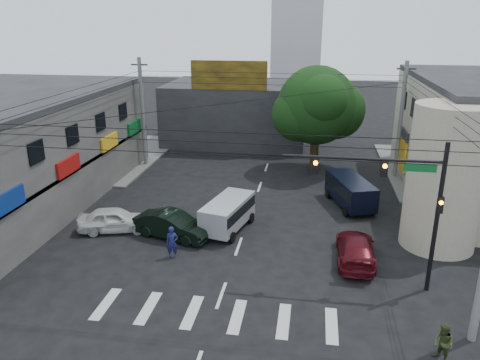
% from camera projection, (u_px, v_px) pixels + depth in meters
% --- Properties ---
extents(ground, '(160.00, 160.00, 0.00)m').
position_uv_depth(ground, '(232.00, 264.00, 24.47)').
color(ground, black).
rests_on(ground, ground).
extents(sidewalk_far_left, '(16.00, 16.00, 0.15)m').
position_uv_depth(sidewalk_far_left, '(77.00, 154.00, 43.94)').
color(sidewalk_far_left, '#514F4C').
rests_on(sidewalk_far_left, ground).
extents(corner_column, '(4.00, 4.00, 8.00)m').
position_uv_depth(corner_column, '(445.00, 178.00, 25.26)').
color(corner_column, gray).
rests_on(corner_column, ground).
extents(building_far, '(14.00, 10.00, 6.00)m').
position_uv_depth(building_far, '(238.00, 112.00, 48.36)').
color(building_far, '#232326').
rests_on(building_far, ground).
extents(billboard, '(7.00, 0.30, 2.60)m').
position_uv_depth(billboard, '(229.00, 75.00, 42.39)').
color(billboard, olive).
rests_on(billboard, building_far).
extents(street_tree, '(6.40, 6.40, 8.70)m').
position_uv_depth(street_tree, '(317.00, 106.00, 37.96)').
color(street_tree, black).
rests_on(street_tree, ground).
extents(traffic_gantry, '(7.10, 0.35, 7.20)m').
position_uv_depth(traffic_gantry, '(401.00, 192.00, 20.79)').
color(traffic_gantry, black).
rests_on(traffic_gantry, ground).
extents(utility_pole_far_left, '(0.32, 0.32, 9.20)m').
position_uv_depth(utility_pole_far_left, '(143.00, 113.00, 39.48)').
color(utility_pole_far_left, '#59595B').
rests_on(utility_pole_far_left, ground).
extents(utility_pole_far_right, '(0.32, 0.32, 9.20)m').
position_uv_depth(utility_pole_far_right, '(400.00, 121.00, 36.34)').
color(utility_pole_far_right, '#59595B').
rests_on(utility_pole_far_right, ground).
extents(dark_sedan, '(4.19, 5.55, 1.53)m').
position_uv_depth(dark_sedan, '(173.00, 225.00, 27.23)').
color(dark_sedan, black).
rests_on(dark_sedan, ground).
extents(white_compact, '(3.95, 5.19, 1.46)m').
position_uv_depth(white_compact, '(115.00, 219.00, 28.07)').
color(white_compact, silver).
rests_on(white_compact, ground).
extents(maroon_sedan, '(2.15, 4.87, 1.39)m').
position_uv_depth(maroon_sedan, '(356.00, 249.00, 24.59)').
color(maroon_sedan, '#4C0A12').
rests_on(maroon_sedan, ground).
extents(silver_minivan, '(5.24, 3.84, 1.90)m').
position_uv_depth(silver_minivan, '(228.00, 215.00, 28.14)').
color(silver_minivan, '#ABAEB4').
rests_on(silver_minivan, ground).
extents(navy_van, '(6.00, 4.82, 1.95)m').
position_uv_depth(navy_van, '(350.00, 193.00, 31.73)').
color(navy_van, black).
rests_on(navy_van, ground).
extents(traffic_officer, '(0.83, 0.70, 1.78)m').
position_uv_depth(traffic_officer, '(172.00, 243.00, 24.81)').
color(traffic_officer, '#161A4F').
rests_on(traffic_officer, ground).
extents(pedestrian_olive, '(1.34, 1.33, 1.60)m').
position_uv_depth(pedestrian_olive, '(443.00, 344.00, 17.22)').
color(pedestrian_olive, '#313C1B').
rests_on(pedestrian_olive, ground).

